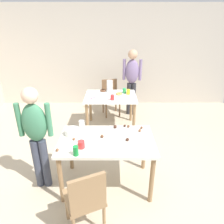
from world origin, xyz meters
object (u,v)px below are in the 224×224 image
dining_table_far (111,100)px  person_adult_far (133,77)px  mixing_bowl (73,132)px  dining_table_near (107,146)px  chair_near_table (86,198)px  chair_far_table (111,95)px  person_girl_near (37,131)px  pitcher_far (110,86)px  soda_can (76,151)px

dining_table_far → person_adult_far: size_ratio=0.67×
person_adult_far → mixing_bowl: bearing=-114.0°
dining_table_near → chair_near_table: (-0.21, -0.77, -0.16)m
dining_table_near → chair_far_table: 2.50m
chair_near_table → person_girl_near: (-0.71, 0.74, 0.40)m
dining_table_near → person_girl_near: bearing=-178.0°
dining_table_near → pitcher_far: size_ratio=5.05×
dining_table_near → person_girl_near: (-0.92, -0.03, 0.24)m
pitcher_far → soda_can: bearing=-99.1°
chair_near_table → mixing_bowl: size_ratio=4.37×
chair_far_table → person_girl_near: 2.73m
person_adult_far → soda_can: 2.96m
mixing_bowl → chair_far_table: bearing=77.6°
person_girl_near → mixing_bowl: size_ratio=7.49×
chair_far_table → person_adult_far: size_ratio=0.54×
dining_table_near → chair_far_table: size_ratio=1.47×
chair_far_table → soda_can: 2.89m
person_girl_near → pitcher_far: size_ratio=5.87×
person_adult_far → pitcher_far: (-0.53, -0.45, -0.09)m
chair_far_table → person_adult_far: (0.51, -0.03, 0.47)m
mixing_bowl → pitcher_far: bearing=74.9°
pitcher_far → mixing_bowl: bearing=-105.1°
dining_table_far → soda_can: bearing=-100.8°
dining_table_far → person_adult_far: person_adult_far is taller
person_girl_near → soda_can: person_girl_near is taller
chair_near_table → person_adult_far: person_adult_far is taller
dining_table_near → pitcher_far: (0.02, 2.01, 0.22)m
mixing_bowl → soda_can: 0.51m
person_adult_far → dining_table_far: bearing=-125.0°
chair_near_table → chair_far_table: bearing=85.8°
dining_table_far → soda_can: soda_can is taller
person_adult_far → pitcher_far: size_ratio=6.30×
person_girl_near → person_adult_far: (1.47, 2.50, 0.07)m
person_girl_near → mixing_bowl: person_girl_near is taller
mixing_bowl → soda_can: soda_can is taller
person_girl_near → soda_can: size_ratio=12.24×
chair_far_table → mixing_bowl: bearing=-102.4°
dining_table_near → person_girl_near: 0.95m
mixing_bowl → soda_can: (0.13, -0.49, 0.02)m
chair_far_table → person_girl_near: size_ratio=0.58×
dining_table_near → person_adult_far: (0.55, 2.47, 0.31)m
chair_far_table → soda_can: bearing=-97.8°
dining_table_near → chair_near_table: 0.81m
chair_near_table → soda_can: bearing=109.5°
person_adult_far → person_girl_near: bearing=-120.5°
dining_table_far → soda_can: (-0.40, -2.09, 0.17)m
chair_near_table → pitcher_far: (0.23, 2.78, 0.38)m
chair_far_table → person_adult_far: bearing=-3.7°
person_girl_near → mixing_bowl: 0.48m
chair_near_table → chair_far_table: (0.24, 3.27, 0.00)m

